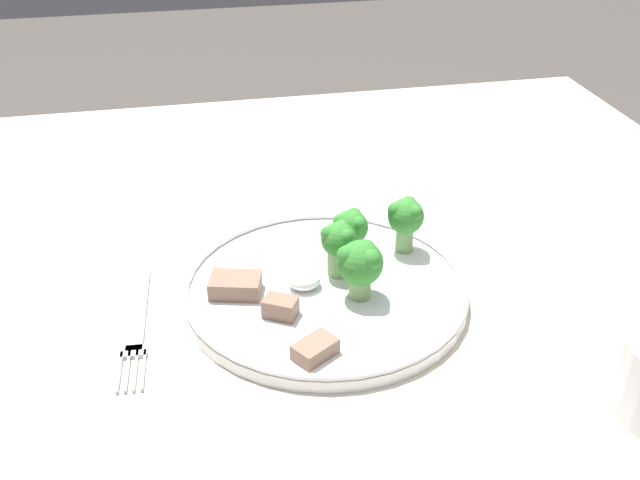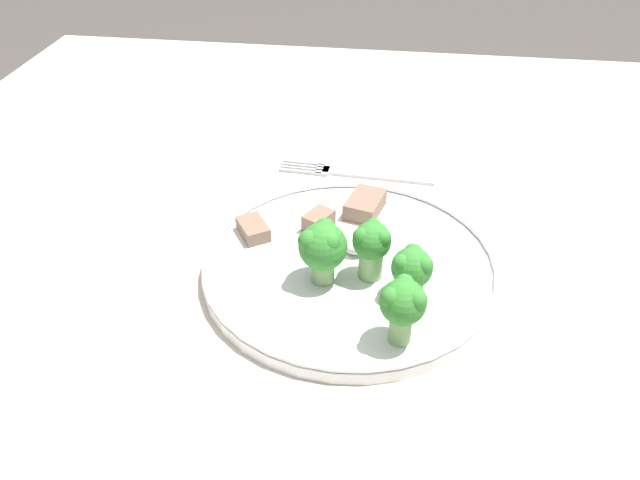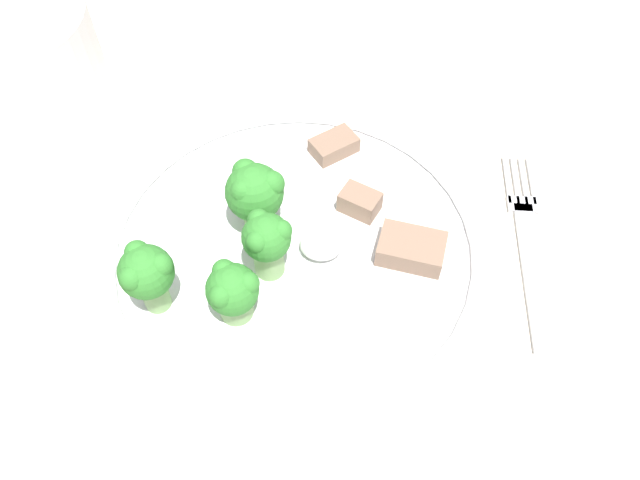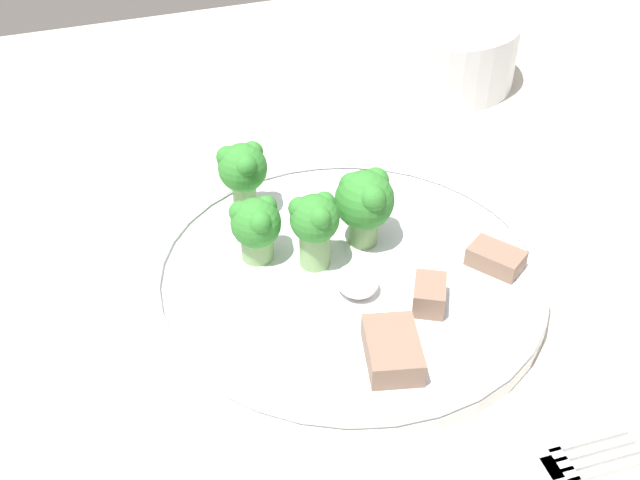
# 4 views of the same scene
# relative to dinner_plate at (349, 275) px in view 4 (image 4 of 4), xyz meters

# --- Properties ---
(table) EXTENTS (1.16, 1.14, 0.70)m
(table) POSITION_rel_dinner_plate_xyz_m (0.03, 0.01, -0.09)
(table) COLOR beige
(table) RESTS_ON ground_plane
(dinner_plate) EXTENTS (0.28, 0.28, 0.02)m
(dinner_plate) POSITION_rel_dinner_plate_xyz_m (0.00, 0.00, 0.00)
(dinner_plate) COLOR white
(dinner_plate) RESTS_ON table
(cream_bowl) EXTENTS (0.16, 0.16, 0.07)m
(cream_bowl) POSITION_rel_dinner_plate_xyz_m (-0.27, 0.21, 0.02)
(cream_bowl) COLOR silver
(cream_bowl) RESTS_ON table
(broccoli_floret_near_rim_left) EXTENTS (0.04, 0.04, 0.06)m
(broccoli_floret_near_rim_left) POSITION_rel_dinner_plate_xyz_m (-0.03, 0.02, 0.04)
(broccoli_floret_near_rim_left) COLOR #7FA866
(broccoli_floret_near_rim_left) RESTS_ON dinner_plate
(broccoli_floret_center_left) EXTENTS (0.04, 0.03, 0.06)m
(broccoli_floret_center_left) POSITION_rel_dinner_plate_xyz_m (-0.02, -0.02, 0.04)
(broccoli_floret_center_left) COLOR #7FA866
(broccoli_floret_center_left) RESTS_ON dinner_plate
(broccoli_floret_back_left) EXTENTS (0.04, 0.04, 0.06)m
(broccoli_floret_back_left) POSITION_rel_dinner_plate_xyz_m (-0.09, -0.05, 0.04)
(broccoli_floret_back_left) COLOR #7FA866
(broccoli_floret_back_left) RESTS_ON dinner_plate
(broccoli_floret_front_left) EXTENTS (0.04, 0.04, 0.05)m
(broccoli_floret_front_left) POSITION_rel_dinner_plate_xyz_m (-0.04, -0.06, 0.03)
(broccoli_floret_front_left) COLOR #7FA866
(broccoli_floret_front_left) RESTS_ON dinner_plate
(meat_slice_front_slice) EXTENTS (0.04, 0.04, 0.01)m
(meat_slice_front_slice) POSITION_rel_dinner_plate_xyz_m (0.03, 0.10, 0.01)
(meat_slice_front_slice) COLOR #846651
(meat_slice_front_slice) RESTS_ON dinner_plate
(meat_slice_middle_slice) EXTENTS (0.04, 0.03, 0.02)m
(meat_slice_middle_slice) POSITION_rel_dinner_plate_xyz_m (0.05, 0.04, 0.01)
(meat_slice_middle_slice) COLOR #846651
(meat_slice_middle_slice) RESTS_ON dinner_plate
(meat_slice_rear_slice) EXTENTS (0.06, 0.04, 0.02)m
(meat_slice_rear_slice) POSITION_rel_dinner_plate_xyz_m (0.09, -0.01, 0.01)
(meat_slice_rear_slice) COLOR #846651
(meat_slice_rear_slice) RESTS_ON dinner_plate
(sauce_dollop) EXTENTS (0.03, 0.03, 0.02)m
(sauce_dollop) POSITION_rel_dinner_plate_xyz_m (0.02, -0.00, 0.01)
(sauce_dollop) COLOR white
(sauce_dollop) RESTS_ON dinner_plate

